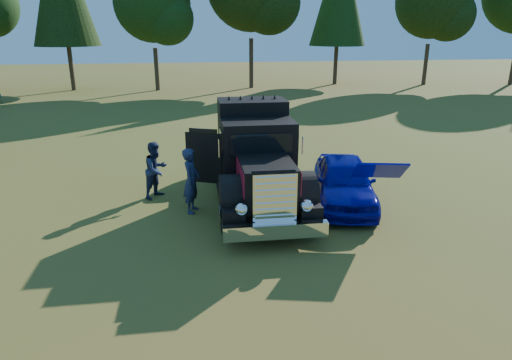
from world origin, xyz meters
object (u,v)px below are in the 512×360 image
Objects in this scene: spectator_near at (191,181)px; diamond_t_truck at (256,162)px; hotrod_coupe at (344,181)px; spectator_far at (156,170)px.

diamond_t_truck is at bearing -60.01° from spectator_near.
diamond_t_truck reaches higher than hotrod_coupe.
hotrod_coupe is 4.53m from spectator_near.
spectator_near is (-4.52, 0.01, 0.23)m from hotrod_coupe.
spectator_near is at bearing -102.83° from spectator_far.
diamond_t_truck is at bearing -66.89° from spectator_far.
spectator_near is at bearing -165.06° from diamond_t_truck.
spectator_far is at bearing 163.86° from diamond_t_truck.
hotrod_coupe is 2.37× the size of spectator_near.
diamond_t_truck is 3.79× the size of spectator_near.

